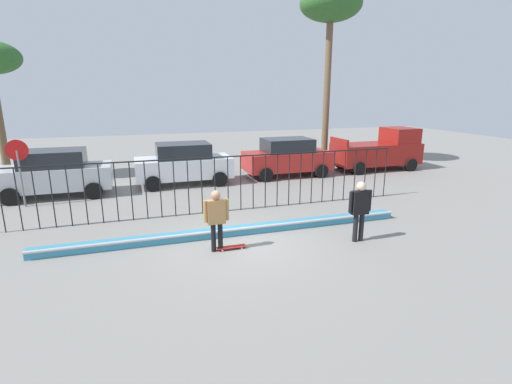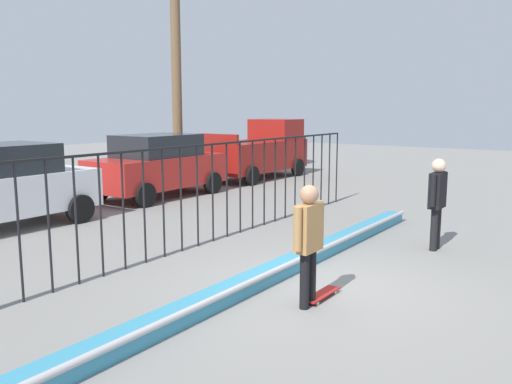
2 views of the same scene
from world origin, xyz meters
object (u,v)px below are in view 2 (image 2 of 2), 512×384
at_px(skateboard, 322,294).
at_px(camera_operator, 437,195).
at_px(parked_car_red, 158,165).
at_px(skateboarder, 309,235).
at_px(pickup_truck, 259,151).

bearing_deg(skateboard, camera_operator, -8.81).
height_order(skateboard, parked_car_red, parked_car_red).
distance_m(skateboarder, parked_car_red, 9.85).
distance_m(camera_operator, pickup_truck, 11.15).
relative_size(skateboard, camera_operator, 0.46).
relative_size(skateboarder, pickup_truck, 0.36).
height_order(skateboarder, camera_operator, camera_operator).
distance_m(skateboard, parked_car_red, 9.69).
bearing_deg(pickup_truck, parked_car_red, -179.38).
height_order(skateboard, camera_operator, camera_operator).
distance_m(skateboard, pickup_truck, 13.37).
bearing_deg(camera_operator, skateboard, 43.49).
distance_m(skateboarder, pickup_truck, 13.64).
height_order(parked_car_red, pickup_truck, pickup_truck).
distance_m(parked_car_red, pickup_truck, 5.45).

